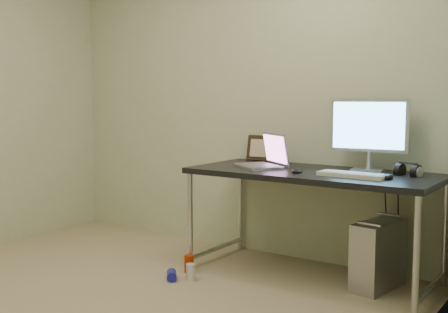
% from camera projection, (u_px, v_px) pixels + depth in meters
% --- Properties ---
extents(floor, '(3.50, 3.50, 0.00)m').
position_uv_depth(floor, '(76.00, 312.00, 3.29)').
color(floor, tan).
rests_on(floor, ground).
extents(wall_back, '(3.50, 0.02, 2.50)m').
position_uv_depth(wall_back, '(239.00, 98.00, 4.59)').
color(wall_back, beige).
rests_on(wall_back, ground).
extents(wall_right, '(0.02, 3.50, 2.50)m').
position_uv_depth(wall_right, '(370.00, 98.00, 2.17)').
color(wall_right, beige).
rests_on(wall_right, ground).
extents(desk, '(1.71, 0.75, 0.75)m').
position_uv_depth(desk, '(312.00, 181.00, 3.87)').
color(desk, black).
rests_on(desk, ground).
extents(tower_computer, '(0.25, 0.45, 0.47)m').
position_uv_depth(tower_computer, '(378.00, 255.00, 3.68)').
color(tower_computer, '#AFAFB4').
rests_on(tower_computer, ground).
extents(cable_a, '(0.01, 0.16, 0.69)m').
position_uv_depth(cable_a, '(386.00, 220.00, 3.92)').
color(cable_a, black).
rests_on(cable_a, ground).
extents(cable_b, '(0.02, 0.11, 0.71)m').
position_uv_depth(cable_b, '(398.00, 225.00, 3.86)').
color(cable_b, black).
rests_on(cable_b, ground).
extents(can_red, '(0.08, 0.08, 0.13)m').
position_uv_depth(can_red, '(189.00, 264.00, 4.03)').
color(can_red, '#B62B04').
rests_on(can_red, ground).
extents(can_white, '(0.08, 0.08, 0.12)m').
position_uv_depth(can_white, '(191.00, 272.00, 3.85)').
color(can_white, silver).
rests_on(can_white, ground).
extents(can_blue, '(0.13, 0.14, 0.07)m').
position_uv_depth(can_blue, '(172.00, 275.00, 3.86)').
color(can_blue, '#1C1BB0').
rests_on(can_blue, ground).
extents(laptop, '(0.45, 0.44, 0.24)m').
position_uv_depth(laptop, '(265.00, 159.00, 4.06)').
color(laptop, silver).
rests_on(laptop, desk).
extents(monitor, '(0.53, 0.18, 0.50)m').
position_uv_depth(monitor, '(369.00, 129.00, 3.83)').
color(monitor, silver).
rests_on(monitor, desk).
extents(keyboard, '(0.44, 0.16, 0.03)m').
position_uv_depth(keyboard, '(352.00, 175.00, 3.56)').
color(keyboard, silver).
rests_on(keyboard, desk).
extents(mouse_right, '(0.09, 0.13, 0.04)m').
position_uv_depth(mouse_right, '(386.00, 176.00, 3.47)').
color(mouse_right, black).
rests_on(mouse_right, desk).
extents(mouse_left, '(0.08, 0.11, 0.04)m').
position_uv_depth(mouse_left, '(297.00, 170.00, 3.76)').
color(mouse_left, black).
rests_on(mouse_left, desk).
extents(headphones, '(0.18, 0.11, 0.11)m').
position_uv_depth(headphones, '(408.00, 171.00, 3.61)').
color(headphones, black).
rests_on(headphones, desk).
extents(picture_frame, '(0.26, 0.10, 0.20)m').
position_uv_depth(picture_frame, '(262.00, 148.00, 4.48)').
color(picture_frame, black).
rests_on(picture_frame, desk).
extents(webcam, '(0.04, 0.03, 0.13)m').
position_uv_depth(webcam, '(279.00, 151.00, 4.31)').
color(webcam, silver).
rests_on(webcam, desk).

